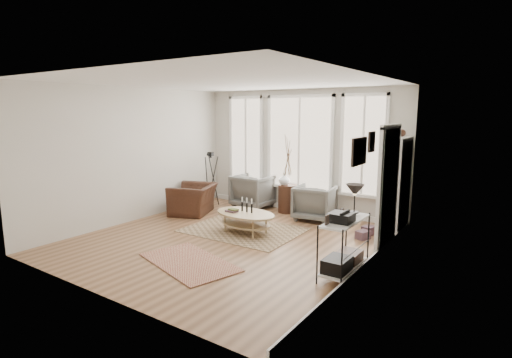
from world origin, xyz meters
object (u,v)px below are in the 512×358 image
Objects in this scene: bookcase at (397,186)px; accent_chair at (193,199)px; coffee_table at (245,217)px; armchair_right at (315,203)px; armchair_left at (254,191)px; low_shelf at (344,241)px; side_table at (288,175)px.

bookcase reaches higher than accent_chair.
armchair_right is (0.71, 1.67, 0.07)m from coffee_table.
coffee_table is 1.49× the size of armchair_left.
bookcase is at bearing 88.72° from low_shelf.
bookcase is 2.41× the size of armchair_right.
low_shelf is 0.70× the size of side_table.
side_table is at bearing 105.19° from accent_chair.
low_shelf is (-0.06, -2.52, -0.44)m from bookcase.
side_table is at bearing -175.31° from armchair_left.
bookcase is 1.50× the size of coffee_table.
armchair_left is 1.55m from accent_chair.
coffee_table is 1.30× the size of accent_chair.
side_table is at bearing 132.68° from low_shelf.
accent_chair is at bearing 162.10° from low_shelf.
bookcase reaches higher than coffee_table.
low_shelf reaches higher than accent_chair.
side_table reaches higher than low_shelf.
coffee_table is 1.99m from accent_chair.
armchair_left is 0.50× the size of side_table.
armchair_right is 1.01m from side_table.
coffee_table is at bearing -145.65° from bookcase.
bookcase is at bearing 82.43° from accent_chair.
armchair_right is at bearing 91.10° from accent_chair.
bookcase is at bearing 172.26° from armchair_right.
side_table is (-2.53, 2.75, 0.38)m from low_shelf.
armchair_left is at bearing 142.18° from low_shelf.
low_shelf is at bearing -91.28° from bookcase.
armchair_left reaches higher than coffee_table.
bookcase reaches higher than side_table.
accent_chair is (-4.37, -1.13, -0.61)m from bookcase.
armchair_right is at bearing 124.00° from low_shelf.
accent_chair is (-2.62, -1.12, -0.04)m from armchair_right.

